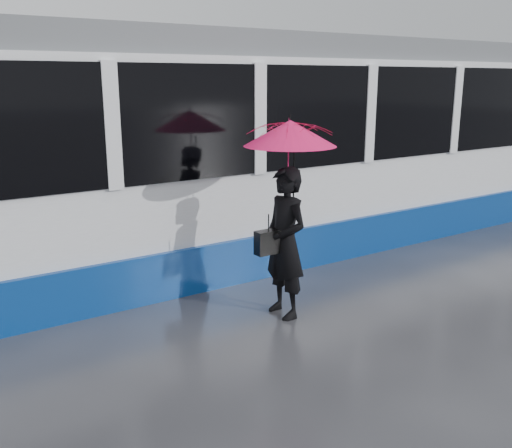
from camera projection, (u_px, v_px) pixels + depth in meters
ground at (261, 323)px, 6.54m from camera, size 90.00×90.00×0.00m
rails at (168, 265)px, 8.55m from camera, size 34.00×1.51×0.02m
tram at (242, 150)px, 8.86m from camera, size 26.00×2.56×3.35m
woman at (285, 243)px, 6.57m from camera, size 0.42×0.65×1.77m
umbrella at (290, 151)px, 6.33m from camera, size 1.04×1.04×1.19m
handbag at (268, 242)px, 6.45m from camera, size 0.32×0.14×0.45m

